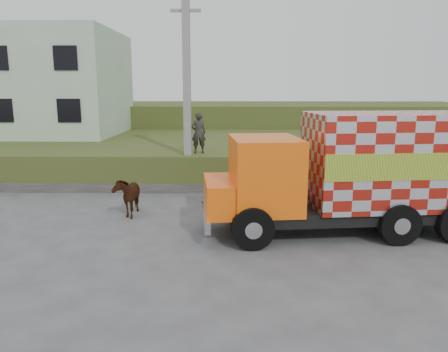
{
  "coord_description": "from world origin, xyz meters",
  "views": [
    {
      "loc": [
        0.85,
        -13.33,
        4.25
      ],
      "look_at": [
        0.57,
        1.18,
        1.3
      ],
      "focal_mm": 35.0,
      "sensor_mm": 36.0,
      "label": 1
    }
  ],
  "objects_px": {
    "utility_pole": "(187,92)",
    "cargo_truck": "(355,172)",
    "pedestrian": "(198,133)",
    "cow": "(127,195)"
  },
  "relations": [
    {
      "from": "utility_pole",
      "to": "cargo_truck",
      "type": "relative_size",
      "value": 0.98
    },
    {
      "from": "utility_pole",
      "to": "cow",
      "type": "distance_m",
      "value": 5.28
    },
    {
      "from": "cargo_truck",
      "to": "pedestrian",
      "type": "height_order",
      "value": "cargo_truck"
    },
    {
      "from": "cargo_truck",
      "to": "cow",
      "type": "height_order",
      "value": "cargo_truck"
    },
    {
      "from": "utility_pole",
      "to": "pedestrian",
      "type": "distance_m",
      "value": 1.83
    },
    {
      "from": "utility_pole",
      "to": "cargo_truck",
      "type": "bearing_deg",
      "value": -44.23
    },
    {
      "from": "utility_pole",
      "to": "cow",
      "type": "xyz_separation_m",
      "value": [
        -1.7,
        -3.67,
        -3.4
      ]
    },
    {
      "from": "cargo_truck",
      "to": "pedestrian",
      "type": "xyz_separation_m",
      "value": [
        -5.04,
        5.82,
        0.55
      ]
    },
    {
      "from": "cow",
      "to": "pedestrian",
      "type": "distance_m",
      "value": 4.99
    },
    {
      "from": "utility_pole",
      "to": "cargo_truck",
      "type": "height_order",
      "value": "utility_pole"
    }
  ]
}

